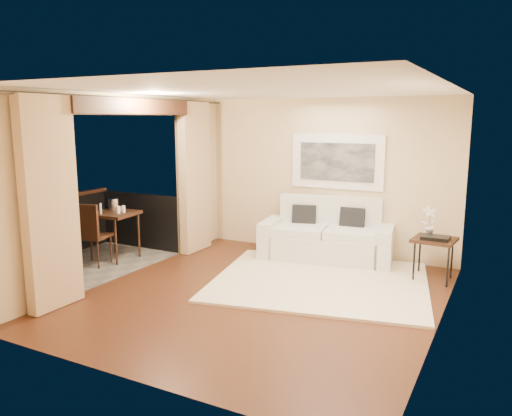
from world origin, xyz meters
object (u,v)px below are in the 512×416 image
Objects in this scene: orchid at (430,220)px; balcony_chair_near at (63,241)px; sofa at (327,238)px; bistro_table at (114,217)px; side_table at (434,242)px; ice_bucket at (114,204)px; balcony_chair_far at (90,230)px.

orchid is 0.45× the size of balcony_chair_near.
sofa is at bearing 26.80° from balcony_chair_near.
orchid is at bearing -14.95° from sofa.
bistro_table is at bearing -162.01° from sofa.
side_table is at bearing 14.70° from bistro_table.
bistro_table is at bearing -165.30° from side_table.
ice_bucket is at bearing -165.07° from orchid.
balcony_chair_far is (-4.87, -1.98, -0.26)m from orchid.
balcony_chair_near is (-4.81, -2.51, 0.01)m from side_table.
bistro_table is (-3.18, -1.63, 0.36)m from sofa.
balcony_chair_far is at bearing -81.89° from ice_bucket.
sofa is 2.83× the size of bistro_table.
ice_bucket is at bearing 84.70° from balcony_chair_near.
balcony_chair_far is 1.03× the size of balcony_chair_near.
orchid is at bearing 16.85° from bistro_table.
sofa is 2.21× the size of balcony_chair_far.
orchid is at bearing -168.57° from balcony_chair_far.
bistro_table is at bearing -48.36° from ice_bucket.
sofa is at bearing 174.21° from orchid.
side_table is 5.29m from balcony_chair_far.
bistro_table is 4.02× the size of ice_bucket.
balcony_chair_far is (-3.21, -2.15, 0.23)m from sofa.
balcony_chair_far is at bearing 87.32° from balcony_chair_near.
sofa is at bearing -156.96° from balcony_chair_far.
side_table is at bearing 12.83° from ice_bucket.
side_table is (1.76, -0.34, 0.21)m from sofa.
sofa is 4.17m from balcony_chair_near.
orchid is 5.42m from balcony_chair_near.
ice_bucket is (-4.96, -1.32, 0.05)m from orchid.
sofa reaches higher than bistro_table.
balcony_chair_near is (0.13, -1.21, -0.14)m from bistro_table.
bistro_table is 0.26m from ice_bucket.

